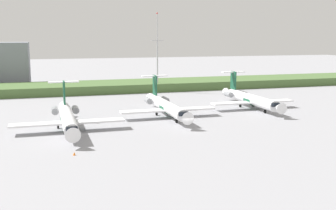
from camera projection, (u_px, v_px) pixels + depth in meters
name	position (u px, v px, depth m)	size (l,w,h in m)	color
ground_plane	(151.00, 106.00, 113.90)	(500.00, 500.00, 0.00)	#939399
grass_berm	(126.00, 86.00, 147.47)	(320.00, 20.00, 2.91)	#4C6B38
regional_jet_nearest	(68.00, 118.00, 85.05)	(22.81, 31.00, 9.00)	white
regional_jet_second	(166.00, 106.00, 99.29)	(22.81, 31.00, 9.00)	white
regional_jet_third	(250.00, 99.00, 110.82)	(22.81, 31.00, 9.00)	white
antenna_mast	(157.00, 59.00, 142.54)	(4.40, 0.50, 26.96)	#B2B2B7
safety_cone_front_marker	(74.00, 154.00, 67.18)	(0.44, 0.44, 0.55)	orange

